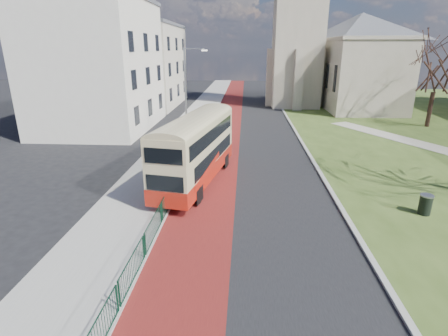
# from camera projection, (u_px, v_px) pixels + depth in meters

# --- Properties ---
(ground) EXTENTS (160.00, 160.00, 0.00)m
(ground) POSITION_uv_depth(u_px,v_px,m) (222.00, 235.00, 15.89)
(ground) COLOR black
(ground) RESTS_ON ground
(road_carriageway) EXTENTS (9.00, 120.00, 0.01)m
(road_carriageway) POSITION_uv_depth(u_px,v_px,m) (250.00, 134.00, 34.68)
(road_carriageway) COLOR black
(road_carriageway) RESTS_ON ground
(bus_lane) EXTENTS (3.40, 120.00, 0.01)m
(bus_lane) POSITION_uv_depth(u_px,v_px,m) (223.00, 133.00, 34.83)
(bus_lane) COLOR #591414
(bus_lane) RESTS_ON ground
(pavement_west) EXTENTS (4.00, 120.00, 0.12)m
(pavement_west) POSITION_uv_depth(u_px,v_px,m) (185.00, 132.00, 35.03)
(pavement_west) COLOR gray
(pavement_west) RESTS_ON ground
(kerb_west) EXTENTS (0.25, 120.00, 0.13)m
(kerb_west) POSITION_uv_depth(u_px,v_px,m) (205.00, 132.00, 34.92)
(kerb_west) COLOR #999993
(kerb_west) RESTS_ON ground
(kerb_east) EXTENTS (0.25, 80.00, 0.13)m
(kerb_east) POSITION_uv_depth(u_px,v_px,m) (294.00, 129.00, 36.29)
(kerb_east) COLOR #999993
(kerb_east) RESTS_ON ground
(pedestrian_railing) EXTENTS (0.07, 24.00, 1.12)m
(pedestrian_railing) POSITION_uv_depth(u_px,v_px,m) (174.00, 189.00, 19.65)
(pedestrian_railing) COLOR #0C3623
(pedestrian_railing) RESTS_ON ground
(gothic_church) EXTENTS (16.38, 18.00, 40.00)m
(gothic_church) POSITION_uv_depth(u_px,v_px,m) (334.00, 8.00, 46.78)
(gothic_church) COLOR gray
(gothic_church) RESTS_ON ground
(street_block_near) EXTENTS (10.30, 14.30, 13.00)m
(street_block_near) POSITION_uv_depth(u_px,v_px,m) (98.00, 64.00, 35.34)
(street_block_near) COLOR silver
(street_block_near) RESTS_ON ground
(street_block_far) EXTENTS (10.30, 16.30, 11.50)m
(street_block_far) POSITION_uv_depth(u_px,v_px,m) (143.00, 65.00, 50.69)
(street_block_far) COLOR beige
(street_block_far) RESTS_ON ground
(streetlamp) EXTENTS (2.13, 0.18, 8.00)m
(streetlamp) POSITION_uv_depth(u_px,v_px,m) (187.00, 88.00, 31.64)
(streetlamp) COLOR gray
(streetlamp) RESTS_ON pavement_west
(bus) EXTENTS (4.02, 10.10, 4.12)m
(bus) POSITION_uv_depth(u_px,v_px,m) (196.00, 147.00, 21.33)
(bus) COLOR #A21B0F
(bus) RESTS_ON ground
(winter_tree_far) EXTENTS (8.52, 8.52, 9.45)m
(winter_tree_far) POSITION_uv_depth(u_px,v_px,m) (439.00, 63.00, 35.63)
(winter_tree_far) COLOR black
(winter_tree_far) RESTS_ON grass_green
(litter_bin) EXTENTS (0.84, 0.84, 1.05)m
(litter_bin) POSITION_uv_depth(u_px,v_px,m) (425.00, 204.00, 17.63)
(litter_bin) COLOR black
(litter_bin) RESTS_ON grass_green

